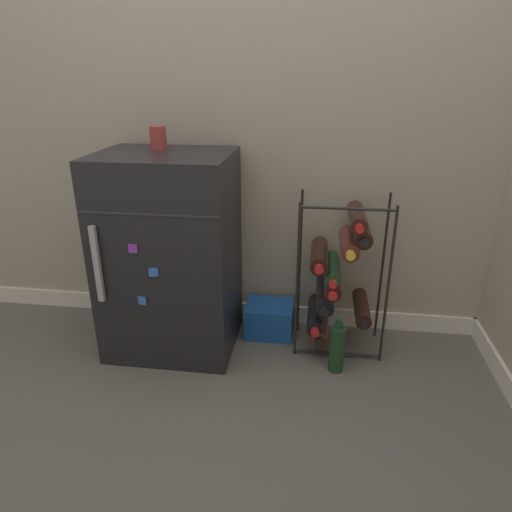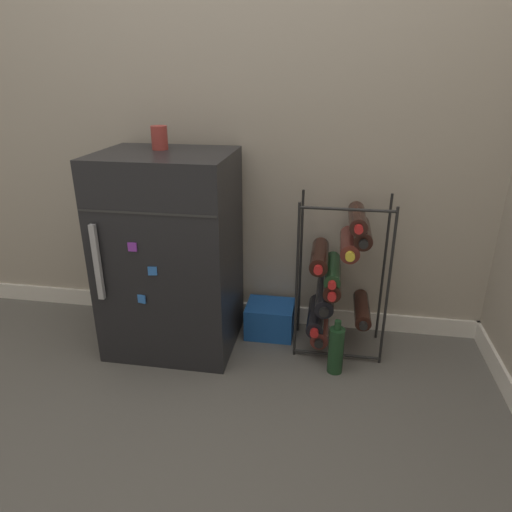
{
  "view_description": "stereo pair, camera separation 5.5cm",
  "coord_description": "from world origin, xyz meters",
  "px_view_note": "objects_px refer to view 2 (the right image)",
  "views": [
    {
      "loc": [
        0.23,
        -1.51,
        1.21
      ],
      "look_at": [
        -0.03,
        0.33,
        0.45
      ],
      "focal_mm": 32.0,
      "sensor_mm": 36.0,
      "label": 1
    },
    {
      "loc": [
        0.28,
        -1.5,
        1.21
      ],
      "look_at": [
        -0.03,
        0.33,
        0.45
      ],
      "focal_mm": 32.0,
      "sensor_mm": 36.0,
      "label": 2
    }
  ],
  "objects_px": {
    "fridge_top_cup": "(159,138)",
    "loose_bottle_floor": "(336,350)",
    "soda_box": "(270,319)",
    "wine_rack": "(336,277)",
    "mini_fridge": "(171,254)"
  },
  "relations": [
    {
      "from": "fridge_top_cup",
      "to": "wine_rack",
      "type": "bearing_deg",
      "value": 0.43
    },
    {
      "from": "soda_box",
      "to": "loose_bottle_floor",
      "type": "bearing_deg",
      "value": -39.22
    },
    {
      "from": "fridge_top_cup",
      "to": "loose_bottle_floor",
      "type": "bearing_deg",
      "value": -13.59
    },
    {
      "from": "wine_rack",
      "to": "soda_box",
      "type": "distance_m",
      "value": 0.41
    },
    {
      "from": "soda_box",
      "to": "fridge_top_cup",
      "type": "bearing_deg",
      "value": -171.58
    },
    {
      "from": "soda_box",
      "to": "fridge_top_cup",
      "type": "relative_size",
      "value": 2.34
    },
    {
      "from": "fridge_top_cup",
      "to": "loose_bottle_floor",
      "type": "relative_size",
      "value": 0.39
    },
    {
      "from": "mini_fridge",
      "to": "soda_box",
      "type": "xyz_separation_m",
      "value": [
        0.43,
        0.14,
        -0.37
      ]
    },
    {
      "from": "wine_rack",
      "to": "soda_box",
      "type": "height_order",
      "value": "wine_rack"
    },
    {
      "from": "mini_fridge",
      "to": "loose_bottle_floor",
      "type": "relative_size",
      "value": 3.6
    },
    {
      "from": "soda_box",
      "to": "loose_bottle_floor",
      "type": "xyz_separation_m",
      "value": [
        0.32,
        -0.26,
        0.03
      ]
    },
    {
      "from": "loose_bottle_floor",
      "to": "fridge_top_cup",
      "type": "bearing_deg",
      "value": 166.41
    },
    {
      "from": "fridge_top_cup",
      "to": "loose_bottle_floor",
      "type": "height_order",
      "value": "fridge_top_cup"
    },
    {
      "from": "wine_rack",
      "to": "soda_box",
      "type": "xyz_separation_m",
      "value": [
        -0.3,
        0.06,
        -0.28
      ]
    },
    {
      "from": "wine_rack",
      "to": "soda_box",
      "type": "relative_size",
      "value": 3.15
    }
  ]
}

